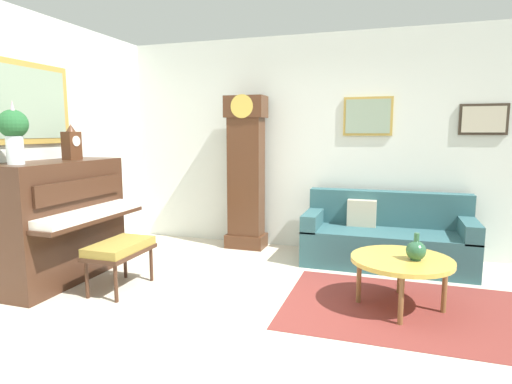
{
  "coord_description": "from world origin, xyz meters",
  "views": [
    {
      "loc": [
        1.07,
        -3.2,
        1.55
      ],
      "look_at": [
        -0.36,
        1.21,
        0.9
      ],
      "focal_mm": 29.67,
      "sensor_mm": 36.0,
      "label": 1
    }
  ],
  "objects": [
    {
      "name": "grandfather_clock",
      "position": [
        -0.78,
        2.1,
        0.96
      ],
      "size": [
        0.52,
        0.34,
        2.03
      ],
      "color": "#4C2B19",
      "rests_on": "ground_plane"
    },
    {
      "name": "area_rug",
      "position": [
        1.22,
        0.59,
        0.0
      ],
      "size": [
        2.1,
        1.5,
        0.01
      ],
      "primitive_type": "cube",
      "color": "maroon",
      "rests_on": "ground_plane"
    },
    {
      "name": "coffee_table",
      "position": [
        1.18,
        0.62,
        0.42
      ],
      "size": [
        0.88,
        0.88,
        0.46
      ],
      "color": "gold",
      "rests_on": "ground_plane"
    },
    {
      "name": "wall_back",
      "position": [
        0.01,
        2.4,
        1.4
      ],
      "size": [
        5.3,
        0.13,
        2.8
      ],
      "color": "silver",
      "rests_on": "ground_plane"
    },
    {
      "name": "piano",
      "position": [
        -2.23,
        0.3,
        0.63
      ],
      "size": [
        0.87,
        1.44,
        1.26
      ],
      "color": "#3D2316",
      "rests_on": "ground_plane"
    },
    {
      "name": "mantel_clock",
      "position": [
        -2.23,
        0.55,
        1.43
      ],
      "size": [
        0.13,
        0.18,
        0.38
      ],
      "color": "#4C2B19",
      "rests_on": "piano"
    },
    {
      "name": "couch",
      "position": [
        1.03,
        1.91,
        0.31
      ],
      "size": [
        1.9,
        0.8,
        0.84
      ],
      "color": "#2D565B",
      "rests_on": "ground_plane"
    },
    {
      "name": "ground_plane",
      "position": [
        0.0,
        0.0,
        -0.05
      ],
      "size": [
        6.4,
        6.0,
        0.1
      ],
      "primitive_type": "cube",
      "color": "beige"
    },
    {
      "name": "green_jug",
      "position": [
        1.29,
        0.6,
        0.54
      ],
      "size": [
        0.17,
        0.17,
        0.24
      ],
      "color": "#234C33",
      "rests_on": "coffee_table"
    },
    {
      "name": "piano_bench",
      "position": [
        -1.46,
        0.24,
        0.41
      ],
      "size": [
        0.42,
        0.7,
        0.48
      ],
      "color": "#3D2316",
      "rests_on": "ground_plane"
    },
    {
      "name": "wall_left",
      "position": [
        -2.6,
        0.01,
        1.41
      ],
      "size": [
        0.13,
        4.9,
        2.8
      ],
      "color": "silver",
      "rests_on": "ground_plane"
    },
    {
      "name": "flower_vase",
      "position": [
        -2.23,
        -0.18,
        1.57
      ],
      "size": [
        0.26,
        0.26,
        0.58
      ],
      "color": "silver",
      "rests_on": "piano"
    }
  ]
}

